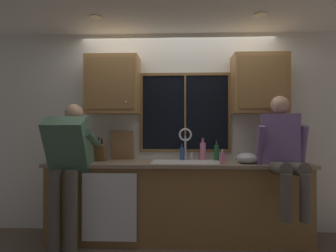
{
  "coord_description": "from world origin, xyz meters",
  "views": [
    {
      "loc": [
        0.03,
        -3.72,
        1.32
      ],
      "look_at": [
        -0.11,
        -0.3,
        1.35
      ],
      "focal_mm": 30.76,
      "sensor_mm": 36.0,
      "label": 1
    }
  ],
  "objects_px": {
    "cutting_board": "(122,145)",
    "bottle_green_glass": "(182,153)",
    "person_sitting_on_counter": "(283,148)",
    "bottle_tall_clear": "(216,152)",
    "mixing_bowl": "(247,158)",
    "knife_block": "(100,152)",
    "bottle_amber_small": "(203,151)",
    "soap_dispenser": "(222,158)",
    "person_standing": "(68,160)"
  },
  "relations": [
    {
      "from": "person_sitting_on_counter",
      "to": "person_standing",
      "type": "bearing_deg",
      "value": -178.33
    },
    {
      "from": "person_standing",
      "to": "bottle_tall_clear",
      "type": "relative_size",
      "value": 6.4
    },
    {
      "from": "bottle_green_glass",
      "to": "cutting_board",
      "type": "bearing_deg",
      "value": 178.35
    },
    {
      "from": "mixing_bowl",
      "to": "bottle_tall_clear",
      "type": "height_order",
      "value": "bottle_tall_clear"
    },
    {
      "from": "person_standing",
      "to": "cutting_board",
      "type": "relative_size",
      "value": 4.29
    },
    {
      "from": "bottle_amber_small",
      "to": "mixing_bowl",
      "type": "bearing_deg",
      "value": -35.37
    },
    {
      "from": "knife_block",
      "to": "bottle_amber_small",
      "type": "bearing_deg",
      "value": 7.01
    },
    {
      "from": "person_standing",
      "to": "soap_dispenser",
      "type": "relative_size",
      "value": 9.44
    },
    {
      "from": "person_sitting_on_counter",
      "to": "bottle_tall_clear",
      "type": "height_order",
      "value": "person_sitting_on_counter"
    },
    {
      "from": "mixing_bowl",
      "to": "person_standing",
      "type": "bearing_deg",
      "value": -173.58
    },
    {
      "from": "bottle_green_glass",
      "to": "soap_dispenser",
      "type": "bearing_deg",
      "value": -41.29
    },
    {
      "from": "cutting_board",
      "to": "mixing_bowl",
      "type": "xyz_separation_m",
      "value": [
        1.5,
        -0.33,
        -0.13
      ]
    },
    {
      "from": "person_sitting_on_counter",
      "to": "mixing_bowl",
      "type": "xyz_separation_m",
      "value": [
        -0.35,
        0.16,
        -0.13
      ]
    },
    {
      "from": "bottle_tall_clear",
      "to": "knife_block",
      "type": "bearing_deg",
      "value": -175.93
    },
    {
      "from": "person_sitting_on_counter",
      "to": "soap_dispenser",
      "type": "height_order",
      "value": "person_sitting_on_counter"
    },
    {
      "from": "person_standing",
      "to": "person_sitting_on_counter",
      "type": "distance_m",
      "value": 2.34
    },
    {
      "from": "person_standing",
      "to": "soap_dispenser",
      "type": "bearing_deg",
      "value": 4.61
    },
    {
      "from": "soap_dispenser",
      "to": "bottle_green_glass",
      "type": "relative_size",
      "value": 0.82
    },
    {
      "from": "bottle_amber_small",
      "to": "person_standing",
      "type": "bearing_deg",
      "value": -159.6
    },
    {
      "from": "person_sitting_on_counter",
      "to": "knife_block",
      "type": "xyz_separation_m",
      "value": [
        -2.09,
        0.34,
        -0.08
      ]
    },
    {
      "from": "person_standing",
      "to": "knife_block",
      "type": "xyz_separation_m",
      "value": [
        0.24,
        0.41,
        0.05
      ]
    },
    {
      "from": "bottle_tall_clear",
      "to": "cutting_board",
      "type": "bearing_deg",
      "value": 178.0
    },
    {
      "from": "cutting_board",
      "to": "bottle_green_glass",
      "type": "height_order",
      "value": "cutting_board"
    },
    {
      "from": "person_standing",
      "to": "cutting_board",
      "type": "height_order",
      "value": "person_standing"
    },
    {
      "from": "knife_block",
      "to": "bottle_tall_clear",
      "type": "xyz_separation_m",
      "value": [
        1.43,
        0.1,
        -0.01
      ]
    },
    {
      "from": "cutting_board",
      "to": "soap_dispenser",
      "type": "relative_size",
      "value": 2.2
    },
    {
      "from": "cutting_board",
      "to": "soap_dispenser",
      "type": "bearing_deg",
      "value": -18.95
    },
    {
      "from": "soap_dispenser",
      "to": "bottle_amber_small",
      "type": "xyz_separation_m",
      "value": [
        -0.18,
        0.43,
        0.05
      ]
    },
    {
      "from": "knife_block",
      "to": "cutting_board",
      "type": "distance_m",
      "value": 0.29
    },
    {
      "from": "bottle_amber_small",
      "to": "soap_dispenser",
      "type": "bearing_deg",
      "value": -66.84
    },
    {
      "from": "soap_dispenser",
      "to": "bottle_tall_clear",
      "type": "relative_size",
      "value": 0.68
    },
    {
      "from": "knife_block",
      "to": "bottle_green_glass",
      "type": "xyz_separation_m",
      "value": [
        1.0,
        0.12,
        -0.02
      ]
    },
    {
      "from": "cutting_board",
      "to": "knife_block",
      "type": "bearing_deg",
      "value": -149.89
    },
    {
      "from": "knife_block",
      "to": "bottle_green_glass",
      "type": "relative_size",
      "value": 1.56
    },
    {
      "from": "soap_dispenser",
      "to": "bottle_tall_clear",
      "type": "height_order",
      "value": "bottle_tall_clear"
    },
    {
      "from": "mixing_bowl",
      "to": "bottle_green_glass",
      "type": "height_order",
      "value": "bottle_green_glass"
    },
    {
      "from": "cutting_board",
      "to": "soap_dispenser",
      "type": "xyz_separation_m",
      "value": [
        1.2,
        -0.41,
        -0.12
      ]
    },
    {
      "from": "cutting_board",
      "to": "person_standing",
      "type": "bearing_deg",
      "value": -131.74
    },
    {
      "from": "cutting_board",
      "to": "bottle_tall_clear",
      "type": "height_order",
      "value": "cutting_board"
    },
    {
      "from": "mixing_bowl",
      "to": "bottle_green_glass",
      "type": "bearing_deg",
      "value": 157.67
    },
    {
      "from": "knife_block",
      "to": "cutting_board",
      "type": "bearing_deg",
      "value": 30.11
    },
    {
      "from": "person_sitting_on_counter",
      "to": "bottle_tall_clear",
      "type": "bearing_deg",
      "value": 146.33
    },
    {
      "from": "soap_dispenser",
      "to": "bottle_green_glass",
      "type": "bearing_deg",
      "value": 138.71
    },
    {
      "from": "person_standing",
      "to": "bottle_amber_small",
      "type": "relative_size",
      "value": 5.64
    },
    {
      "from": "person_standing",
      "to": "bottle_green_glass",
      "type": "distance_m",
      "value": 1.36
    },
    {
      "from": "person_sitting_on_counter",
      "to": "bottle_tall_clear",
      "type": "distance_m",
      "value": 0.8
    },
    {
      "from": "bottle_amber_small",
      "to": "person_sitting_on_counter",
      "type": "bearing_deg",
      "value": -30.93
    },
    {
      "from": "knife_block",
      "to": "mixing_bowl",
      "type": "distance_m",
      "value": 1.76
    },
    {
      "from": "cutting_board",
      "to": "mixing_bowl",
      "type": "relative_size",
      "value": 1.47
    },
    {
      "from": "person_sitting_on_counter",
      "to": "bottle_green_glass",
      "type": "relative_size",
      "value": 6.13
    }
  ]
}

